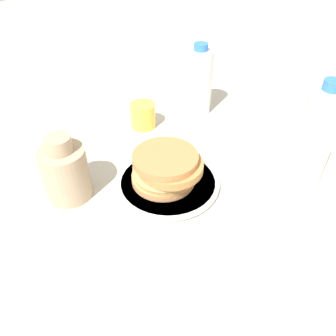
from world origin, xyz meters
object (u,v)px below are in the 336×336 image
at_px(plate, 168,182).
at_px(water_bottle_near, 313,144).
at_px(juice_glass, 143,115).
at_px(water_bottle_mid, 199,81).
at_px(cream_jug, 65,171).
at_px(pancake_stack, 166,168).

height_order(plate, water_bottle_near, water_bottle_near).
height_order(juice_glass, water_bottle_mid, water_bottle_mid).
height_order(plate, water_bottle_mid, water_bottle_mid).
relative_size(cream_jug, water_bottle_mid, 0.73).
height_order(pancake_stack, cream_jug, cream_jug).
xyz_separation_m(pancake_stack, water_bottle_near, (-0.23, 0.16, 0.07)).
bearing_deg(water_bottle_near, water_bottle_mid, -93.48).
relative_size(juice_glass, water_bottle_mid, 0.34).
bearing_deg(water_bottle_near, plate, -35.62).
xyz_separation_m(pancake_stack, water_bottle_mid, (-0.25, -0.22, 0.04)).
xyz_separation_m(cream_jug, water_bottle_near, (-0.41, 0.25, 0.05)).
relative_size(plate, juice_glass, 3.28).
relative_size(pancake_stack, water_bottle_mid, 0.77).
bearing_deg(water_bottle_near, juice_glass, -69.32).
distance_m(pancake_stack, water_bottle_mid, 0.34).
bearing_deg(cream_jug, juice_glass, -150.81).
distance_m(plate, pancake_stack, 0.04).
bearing_deg(juice_glass, plate, 72.02).
bearing_deg(pancake_stack, water_bottle_near, 144.62).
xyz_separation_m(juice_glass, water_bottle_mid, (-0.17, 0.01, 0.06)).
height_order(plate, cream_jug, cream_jug).
distance_m(plate, water_bottle_near, 0.30).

